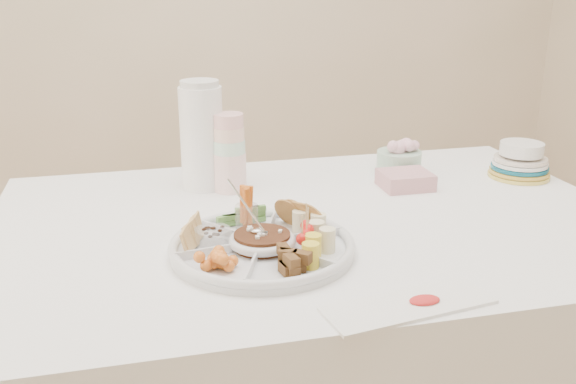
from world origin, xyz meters
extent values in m
cube|color=white|center=(0.00, 0.00, 0.38)|extent=(1.52, 1.02, 0.76)
cylinder|color=silver|center=(-0.17, -0.17, 0.78)|extent=(0.43, 0.43, 0.04)
cylinder|color=#51240E|center=(-0.17, -0.17, 0.79)|extent=(0.13, 0.13, 0.04)
cylinder|color=beige|center=(-0.16, 0.26, 0.88)|extent=(0.09, 0.09, 0.24)
cylinder|color=white|center=(-0.23, 0.30, 0.91)|extent=(0.13, 0.13, 0.30)
cylinder|color=#A5B5AD|center=(0.34, 0.30, 0.81)|extent=(0.17, 0.17, 0.10)
cube|color=#CF9199|center=(0.30, 0.17, 0.78)|extent=(0.13, 0.12, 0.04)
cylinder|color=gold|center=(0.66, 0.18, 0.81)|extent=(0.22, 0.22, 0.11)
cube|color=white|center=(0.04, -0.45, 0.76)|extent=(0.32, 0.15, 0.01)
camera|label=1|loc=(-0.41, -1.37, 1.31)|focal=40.00mm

